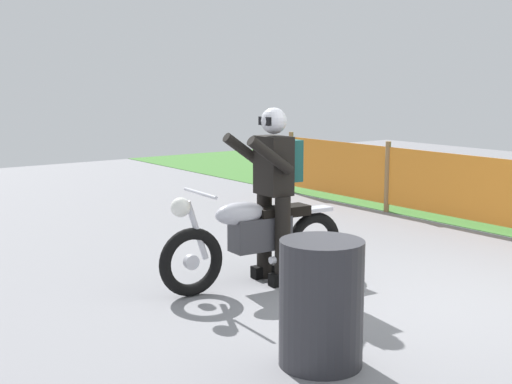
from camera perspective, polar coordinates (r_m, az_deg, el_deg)
name	(u,v)px	position (r m, az deg, el deg)	size (l,w,h in m)	color
ground	(449,308)	(6.35, 15.50, -9.15)	(24.00, 24.00, 0.02)	gray
motorcycle_lead	(255,237)	(6.66, -0.09, -3.72)	(0.59, 2.02, 0.96)	black
rider_lead	(274,185)	(6.69, 1.49, 0.59)	(0.57, 0.70, 1.69)	black
oil_drum	(321,303)	(4.86, 5.34, -9.02)	(0.58, 0.58, 0.88)	#2D2D33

